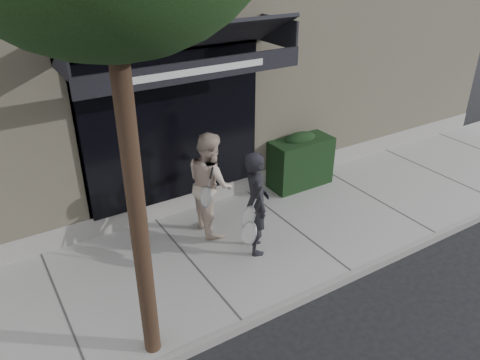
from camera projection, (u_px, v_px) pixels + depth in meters
ground at (292, 231)px, 8.43m from camera, size 80.00×80.00×0.00m
sidewalk at (292, 229)px, 8.40m from camera, size 20.00×3.00×0.12m
curb at (353, 275)px, 7.23m from camera, size 20.00×0.10×0.14m
building_facade at (168, 33)px, 10.90m from camera, size 14.30×8.04×5.64m
hedge at (299, 160)px, 9.58m from camera, size 1.30×0.70×1.14m
pedestrian_front at (256, 203)px, 7.35m from camera, size 0.80×0.94×1.75m
pedestrian_back at (210, 183)px, 7.89m from camera, size 0.79×1.01×1.81m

